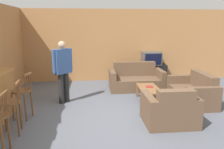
# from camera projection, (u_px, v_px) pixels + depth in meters

# --- Properties ---
(ground_plane) EXTENTS (24.00, 24.00, 0.00)m
(ground_plane) POSITION_uv_depth(u_px,v_px,m) (125.00, 121.00, 4.75)
(ground_plane) COLOR #565B66
(wall_back) EXTENTS (9.40, 0.08, 2.60)m
(wall_back) POSITION_uv_depth(u_px,v_px,m) (110.00, 46.00, 8.01)
(wall_back) COLOR #B27A47
(wall_back) RESTS_ON ground_plane
(bar_chair_mid) EXTENTS (0.46, 0.46, 1.02)m
(bar_chair_mid) POSITION_uv_depth(u_px,v_px,m) (11.00, 106.00, 4.06)
(bar_chair_mid) COLOR brown
(bar_chair_mid) RESTS_ON ground_plane
(bar_chair_far) EXTENTS (0.49, 0.49, 1.02)m
(bar_chair_far) POSITION_uv_depth(u_px,v_px,m) (22.00, 94.00, 4.74)
(bar_chair_far) COLOR brown
(bar_chair_far) RESTS_ON ground_plane
(couch_far) EXTENTS (1.70, 0.91, 0.84)m
(couch_far) POSITION_uv_depth(u_px,v_px,m) (136.00, 80.00, 7.07)
(couch_far) COLOR brown
(couch_far) RESTS_ON ground_plane
(armchair_near) EXTENTS (1.05, 0.87, 0.82)m
(armchair_near) POSITION_uv_depth(u_px,v_px,m) (170.00, 111.00, 4.53)
(armchair_near) COLOR brown
(armchair_near) RESTS_ON ground_plane
(loveseat_right) EXTENTS (0.84, 1.42, 0.81)m
(loveseat_right) POSITION_uv_depth(u_px,v_px,m) (193.00, 92.00, 5.77)
(loveseat_right) COLOR brown
(loveseat_right) RESTS_ON ground_plane
(coffee_table) EXTENTS (0.51, 1.04, 0.39)m
(coffee_table) POSITION_uv_depth(u_px,v_px,m) (149.00, 90.00, 5.84)
(coffee_table) COLOR brown
(coffee_table) RESTS_ON ground_plane
(tv_unit) EXTENTS (1.09, 0.47, 0.62)m
(tv_unit) POSITION_uv_depth(u_px,v_px,m) (151.00, 73.00, 8.06)
(tv_unit) COLOR black
(tv_unit) RESTS_ON ground_plane
(tv) EXTENTS (0.66, 0.52, 0.46)m
(tv) POSITION_uv_depth(u_px,v_px,m) (151.00, 58.00, 7.94)
(tv) COLOR #4C4C4C
(tv) RESTS_ON tv_unit
(book_on_table) EXTENTS (0.21, 0.19, 0.03)m
(book_on_table) POSITION_uv_depth(u_px,v_px,m) (149.00, 87.00, 5.90)
(book_on_table) COLOR maroon
(book_on_table) RESTS_ON coffee_table
(person_by_window) EXTENTS (0.47, 0.45, 1.64)m
(person_by_window) POSITION_uv_depth(u_px,v_px,m) (63.00, 69.00, 5.67)
(person_by_window) COLOR black
(person_by_window) RESTS_ON ground_plane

